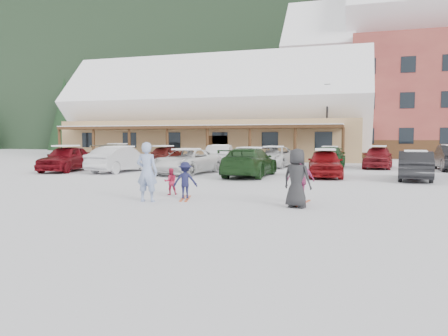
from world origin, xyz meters
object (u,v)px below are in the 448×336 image
(parked_car_3, at_px, (249,162))
(parked_car_11, at_px, (330,157))
(parked_car_8, at_px, (164,155))
(parked_car_12, at_px, (378,157))
(toddler_red, at_px, (171,181))
(parked_car_9, at_px, (220,156))
(parked_car_0, at_px, (66,159))
(parked_car_10, at_px, (273,157))
(bystander_dark, at_px, (297,178))
(child_navy, at_px, (185,180))
(parked_car_2, at_px, (187,161))
(parked_car_5, at_px, (415,166))
(parked_car_1, at_px, (120,159))
(adult_skier, at_px, (147,172))
(child_magenta, at_px, (301,180))
(parked_car_7, at_px, (118,154))
(parked_car_4, at_px, (325,163))
(lamp_post, at_px, (327,118))
(day_lodge, at_px, (214,118))

(parked_car_3, height_order, parked_car_11, parked_car_3)
(parked_car_8, xyz_separation_m, parked_car_12, (15.37, 0.33, 0.03))
(toddler_red, xyz_separation_m, parked_car_9, (-2.95, 15.29, 0.28))
(parked_car_0, bearing_deg, parked_car_10, 24.33)
(parked_car_3, bearing_deg, bystander_dark, 112.35)
(child_navy, height_order, bystander_dark, bystander_dark)
(parked_car_2, bearing_deg, parked_car_5, 7.05)
(toddler_red, bearing_deg, parked_car_9, -110.73)
(parked_car_1, distance_m, parked_car_5, 16.04)
(toddler_red, relative_size, parked_car_5, 0.22)
(adult_skier, height_order, parked_car_12, adult_skier)
(parked_car_0, bearing_deg, parked_car_5, -7.71)
(toddler_red, height_order, bystander_dark, bystander_dark)
(child_magenta, height_order, parked_car_2, child_magenta)
(parked_car_5, distance_m, parked_car_12, 8.14)
(parked_car_7, height_order, parked_car_9, parked_car_7)
(adult_skier, height_order, parked_car_8, adult_skier)
(parked_car_1, xyz_separation_m, parked_car_7, (-4.65, 7.54, 0.02))
(parked_car_4, distance_m, parked_car_10, 7.67)
(bystander_dark, distance_m, parked_car_9, 18.52)
(parked_car_12, bearing_deg, parked_car_11, -166.63)
(parked_car_8, bearing_deg, parked_car_7, -177.73)
(parked_car_3, relative_size, parked_car_12, 1.20)
(lamp_post, xyz_separation_m, parked_car_10, (-3.03, -7.76, -2.91))
(parked_car_5, xyz_separation_m, parked_car_7, (-20.69, 7.71, 0.08))
(bystander_dark, bearing_deg, parked_car_8, -36.44)
(day_lodge, height_order, parked_car_2, day_lodge)
(adult_skier, bearing_deg, child_navy, -137.52)
(day_lodge, xyz_separation_m, child_magenta, (11.98, -27.63, -3.21))
(parked_car_0, bearing_deg, adult_skier, -52.05)
(day_lodge, relative_size, parked_car_9, 6.37)
(parked_car_5, bearing_deg, parked_car_12, -75.33)
(parked_car_11, bearing_deg, parked_car_1, 32.14)
(lamp_post, height_order, parked_car_12, lamp_post)
(parked_car_2, distance_m, parked_car_7, 11.69)
(parked_car_3, bearing_deg, parked_car_12, -127.14)
(parked_car_7, distance_m, parked_car_10, 12.55)
(lamp_post, bearing_deg, parked_car_11, -84.38)
(parked_car_2, height_order, parked_car_4, parked_car_4)
(day_lodge, height_order, child_navy, day_lodge)
(bystander_dark, distance_m, parked_car_10, 17.35)
(parked_car_2, relative_size, parked_car_12, 1.16)
(parked_car_0, bearing_deg, parked_car_7, 90.45)
(day_lodge, height_order, parked_car_11, day_lodge)
(lamp_post, distance_m, adult_skier, 25.31)
(day_lodge, bearing_deg, parked_car_5, -48.70)
(parked_car_2, bearing_deg, parked_car_3, -1.65)
(bystander_dark, distance_m, parked_car_4, 10.32)
(bystander_dark, height_order, parked_car_4, bystander_dark)
(parked_car_0, distance_m, parked_car_2, 7.61)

